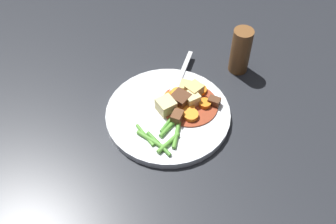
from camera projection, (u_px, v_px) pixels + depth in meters
name	position (u px, v px, depth m)	size (l,w,h in m)	color
ground_plane	(168.00, 117.00, 0.84)	(3.00, 3.00, 0.00)	#26282D
dinner_plate	(168.00, 114.00, 0.83)	(0.26, 0.26, 0.02)	white
stew_sauce	(189.00, 105.00, 0.84)	(0.12, 0.12, 0.00)	#93381E
carrot_slice_0	(189.00, 109.00, 0.82)	(0.02, 0.02, 0.01)	orange
carrot_slice_1	(183.00, 112.00, 0.82)	(0.03, 0.03, 0.01)	orange
carrot_slice_2	(191.00, 115.00, 0.81)	(0.03, 0.03, 0.01)	orange
carrot_slice_3	(170.00, 97.00, 0.85)	(0.02, 0.02, 0.01)	orange
carrot_slice_4	(205.00, 104.00, 0.83)	(0.03, 0.03, 0.01)	orange
carrot_slice_5	(200.00, 91.00, 0.86)	(0.03, 0.03, 0.01)	orange
carrot_slice_6	(178.00, 94.00, 0.85)	(0.03, 0.03, 0.01)	orange
potato_chunk_0	(192.00, 99.00, 0.83)	(0.03, 0.03, 0.03)	#EAD68C
potato_chunk_1	(186.00, 87.00, 0.86)	(0.03, 0.02, 0.02)	#DBBC6B
potato_chunk_2	(167.00, 105.00, 0.82)	(0.03, 0.03, 0.03)	#EAD68C
potato_chunk_3	(194.00, 91.00, 0.85)	(0.03, 0.03, 0.03)	#DBBC6B
meat_chunk_0	(214.00, 102.00, 0.83)	(0.02, 0.02, 0.02)	#56331E
meat_chunk_1	(175.00, 118.00, 0.80)	(0.02, 0.03, 0.02)	brown
meat_chunk_2	(181.00, 100.00, 0.83)	(0.03, 0.03, 0.03)	#56331E
green_bean_0	(159.00, 144.00, 0.77)	(0.01, 0.01, 0.07)	#4C8E33
green_bean_1	(168.00, 143.00, 0.77)	(0.01, 0.01, 0.06)	#599E38
green_bean_2	(170.00, 126.00, 0.80)	(0.01, 0.01, 0.06)	#599E38
green_bean_3	(177.00, 135.00, 0.78)	(0.01, 0.01, 0.06)	#599E38
green_bean_4	(172.00, 118.00, 0.81)	(0.01, 0.01, 0.08)	#4C8E33
green_bean_5	(151.00, 140.00, 0.78)	(0.01, 0.01, 0.06)	#599E38
green_bean_6	(145.00, 135.00, 0.78)	(0.01, 0.01, 0.06)	#599E38
fork	(180.00, 79.00, 0.89)	(0.16, 0.11, 0.00)	silver
pepper_mill	(241.00, 51.00, 0.89)	(0.04, 0.04, 0.11)	brown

